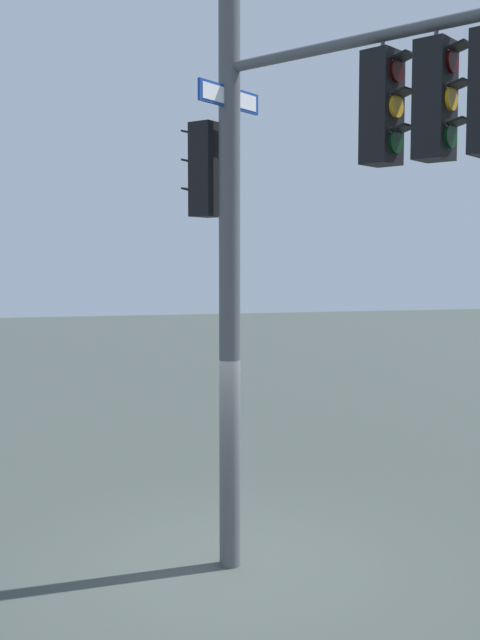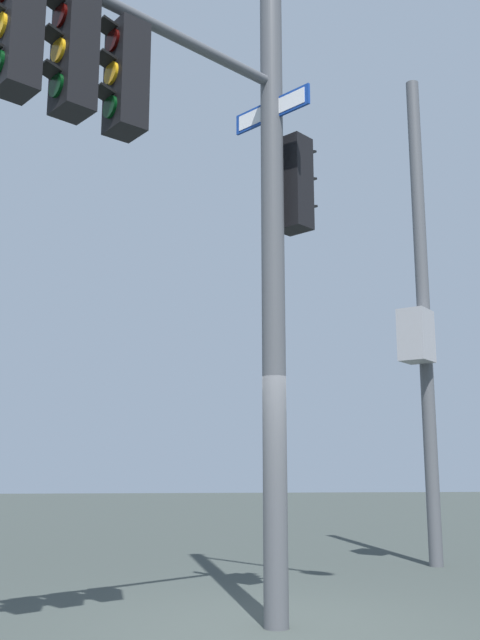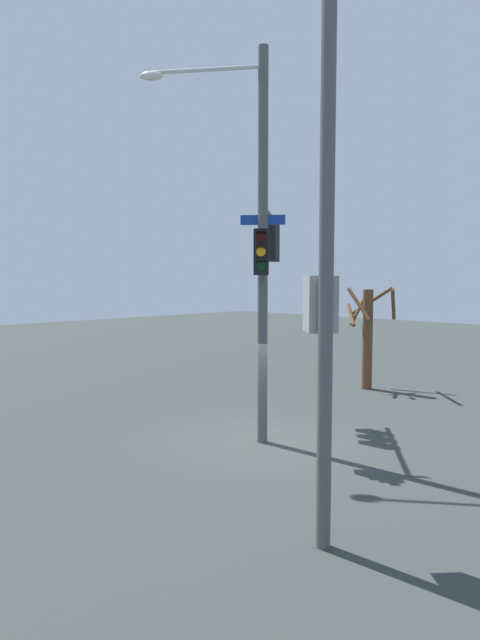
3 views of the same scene
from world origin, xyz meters
name	(u,v)px [view 2 (image 2 of 3)]	position (x,y,z in m)	size (l,w,h in m)	color
ground_plane	(276,629)	(0.00, 0.00, 0.00)	(80.00, 80.00, 0.00)	#343B38
main_signal_pole_assembly	(226,109)	(-0.58, 0.57, 5.22)	(3.08, 5.12, 9.67)	#4C4F54
secondary_pole_assembly	(421,318)	(4.19, -3.23, 4.06)	(0.77, 0.73, 8.49)	#4C4F54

